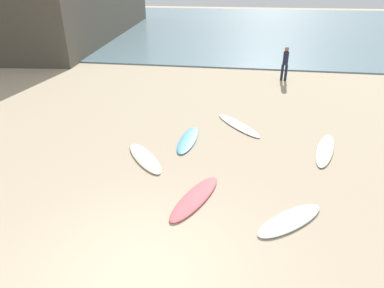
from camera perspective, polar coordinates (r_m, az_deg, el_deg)
ground_plane at (r=6.76m, az=-8.85°, el=-21.46°), size 120.00×120.00×0.00m
ocean_water at (r=40.37m, az=7.06°, el=19.74°), size 120.00×40.00×0.08m
surfboard_0 at (r=8.43m, az=0.54°, el=-9.25°), size 1.31×2.26×0.08m
surfboard_1 at (r=11.27m, az=-0.66°, el=0.74°), size 0.69×2.17×0.08m
surfboard_2 at (r=11.45m, az=21.97°, el=-0.92°), size 1.19×2.53×0.08m
surfboard_3 at (r=12.50m, az=7.99°, el=3.20°), size 1.92×2.23×0.07m
surfboard_4 at (r=10.26m, az=-8.13°, el=-2.39°), size 1.78×2.05×0.07m
surfboard_5 at (r=8.08m, az=16.53°, el=-12.46°), size 1.84×1.76×0.07m
beachgoer_near at (r=18.53m, az=15.78°, el=13.45°), size 0.34×0.31×1.76m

